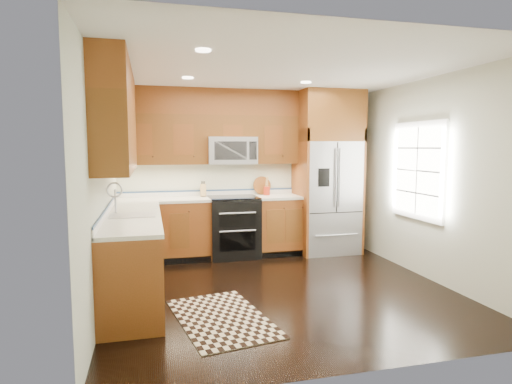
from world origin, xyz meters
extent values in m
plane|color=black|center=(0.00, 0.00, 0.00)|extent=(4.00, 4.00, 0.00)
cube|color=beige|center=(0.00, 2.00, 1.30)|extent=(4.00, 0.02, 2.60)
cube|color=beige|center=(-2.00, 0.00, 1.30)|extent=(0.02, 4.00, 2.60)
cube|color=beige|center=(2.00, 0.00, 1.30)|extent=(0.02, 4.00, 2.60)
cube|color=white|center=(1.98, 0.20, 1.40)|extent=(0.04, 1.10, 1.30)
cube|color=white|center=(1.97, 0.20, 1.40)|extent=(0.02, 0.95, 1.15)
cube|color=brown|center=(-1.31, 1.70, 0.45)|extent=(1.37, 0.60, 0.90)
cube|color=brown|center=(0.49, 1.70, 0.45)|extent=(0.72, 0.60, 0.90)
cube|color=brown|center=(-1.70, 0.20, 0.45)|extent=(0.60, 2.40, 0.90)
cube|color=silver|center=(-0.57, 1.70, 0.92)|extent=(2.85, 0.62, 0.04)
cube|color=silver|center=(-1.70, 0.20, 0.92)|extent=(0.62, 2.40, 0.04)
cube|color=brown|center=(-0.57, 1.83, 1.83)|extent=(2.85, 0.33, 0.75)
cube|color=brown|center=(-1.83, 0.20, 1.83)|extent=(0.33, 2.40, 0.75)
cube|color=brown|center=(-0.57, 1.83, 2.40)|extent=(2.85, 0.33, 0.40)
cube|color=brown|center=(-1.83, 0.20, 2.40)|extent=(0.33, 2.40, 0.40)
cube|color=black|center=(-0.25, 1.67, 0.46)|extent=(0.76, 0.64, 0.92)
cube|color=black|center=(-0.25, 1.67, 0.94)|extent=(0.76, 0.60, 0.02)
cube|color=black|center=(-0.25, 1.35, 0.62)|extent=(0.55, 0.01, 0.18)
cube|color=black|center=(-0.25, 1.35, 0.30)|extent=(0.55, 0.01, 0.28)
cylinder|color=#B2B2B7|center=(-0.25, 1.33, 0.74)|extent=(0.55, 0.02, 0.02)
cylinder|color=#B2B2B7|center=(-0.25, 1.33, 0.47)|extent=(0.55, 0.02, 0.02)
cube|color=#B2B2B7|center=(-0.25, 1.80, 1.66)|extent=(0.76, 0.40, 0.42)
cube|color=black|center=(-0.30, 1.60, 1.66)|extent=(0.50, 0.01, 0.28)
cube|color=#B2B2B7|center=(1.30, 1.63, 0.90)|extent=(0.90, 0.74, 1.80)
cube|color=black|center=(1.30, 1.26, 1.25)|extent=(0.01, 0.01, 1.08)
cube|color=black|center=(1.08, 1.25, 1.25)|extent=(0.18, 0.01, 0.28)
cube|color=brown|center=(0.83, 1.63, 1.00)|extent=(0.04, 0.74, 2.00)
cube|color=brown|center=(1.77, 1.63, 1.00)|extent=(0.04, 0.74, 2.00)
cube|color=brown|center=(1.30, 1.63, 2.20)|extent=(0.98, 0.74, 0.80)
cube|color=#B2B2B7|center=(-1.70, 0.20, 0.95)|extent=(0.50, 0.42, 0.02)
cylinder|color=#B2B2B7|center=(-1.90, 0.42, 1.08)|extent=(0.02, 0.02, 0.28)
torus|color=#B2B2B7|center=(-1.90, 0.34, 1.22)|extent=(0.18, 0.02, 0.18)
cube|color=black|center=(-0.84, -0.71, 0.01)|extent=(1.05, 1.49, 0.01)
cube|color=#A88752|center=(-0.69, 1.88, 1.03)|extent=(0.10, 0.13, 0.19)
cylinder|color=#A32814|center=(0.33, 1.81, 1.01)|extent=(0.14, 0.14, 0.14)
cylinder|color=brown|center=(0.28, 1.94, 0.95)|extent=(0.33, 0.33, 0.02)
camera|label=1|loc=(-1.50, -4.81, 1.71)|focal=30.00mm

